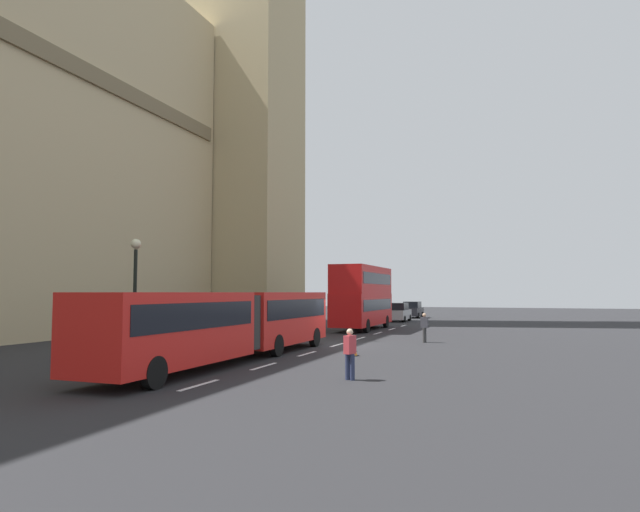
# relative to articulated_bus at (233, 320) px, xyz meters

# --- Properties ---
(ground_plane) EXTENTS (160.00, 160.00, 0.00)m
(ground_plane) POSITION_rel_articulated_bus_xyz_m (8.04, -1.99, -1.75)
(ground_plane) COLOR #262628
(lane_centre_marking) EXTENTS (34.40, 0.16, 0.01)m
(lane_centre_marking) POSITION_rel_articulated_bus_xyz_m (10.44, -1.99, -1.74)
(lane_centre_marking) COLOR silver
(lane_centre_marking) RESTS_ON ground_plane
(articulated_bus) EXTENTS (16.67, 2.54, 2.90)m
(articulated_bus) POSITION_rel_articulated_bus_xyz_m (0.00, 0.00, 0.00)
(articulated_bus) COLOR red
(articulated_bus) RESTS_ON ground_plane
(double_decker_bus) EXTENTS (9.53, 2.54, 4.90)m
(double_decker_bus) POSITION_rel_articulated_bus_xyz_m (20.53, 0.00, 0.96)
(double_decker_bus) COLOR red
(double_decker_bus) RESTS_ON ground_plane
(sedan_lead) EXTENTS (4.40, 1.86, 1.85)m
(sedan_lead) POSITION_rel_articulated_bus_xyz_m (33.28, -0.16, -0.83)
(sedan_lead) COLOR #B7B7BC
(sedan_lead) RESTS_ON ground_plane
(sedan_trailing) EXTENTS (4.40, 1.86, 1.85)m
(sedan_trailing) POSITION_rel_articulated_bus_xyz_m (41.58, -0.07, -0.83)
(sedan_trailing) COLOR black
(sedan_trailing) RESTS_ON ground_plane
(traffic_cone_west) EXTENTS (0.36, 0.36, 0.58)m
(traffic_cone_west) POSITION_rel_articulated_bus_xyz_m (3.53, -4.33, -1.46)
(traffic_cone_west) COLOR black
(traffic_cone_west) RESTS_ON ground_plane
(traffic_cone_middle) EXTENTS (0.36, 0.36, 0.58)m
(traffic_cone_middle) POSITION_rel_articulated_bus_xyz_m (5.26, -3.63, -1.46)
(traffic_cone_middle) COLOR black
(traffic_cone_middle) RESTS_ON ground_plane
(street_lamp) EXTENTS (0.44, 0.44, 5.27)m
(street_lamp) POSITION_rel_articulated_bus_xyz_m (-0.73, 4.51, 1.31)
(street_lamp) COLOR black
(street_lamp) RESTS_ON ground_plane
(pedestrian_near_cones) EXTENTS (0.46, 0.36, 1.69)m
(pedestrian_near_cones) POSITION_rel_articulated_bus_xyz_m (-3.06, -6.13, -0.83)
(pedestrian_near_cones) COLOR #262D4C
(pedestrian_near_cones) RESTS_ON ground_plane
(pedestrian_by_kerb) EXTENTS (0.36, 0.42, 1.69)m
(pedestrian_by_kerb) POSITION_rel_articulated_bus_xyz_m (11.29, -6.28, -0.83)
(pedestrian_by_kerb) COLOR #333333
(pedestrian_by_kerb) RESTS_ON ground_plane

